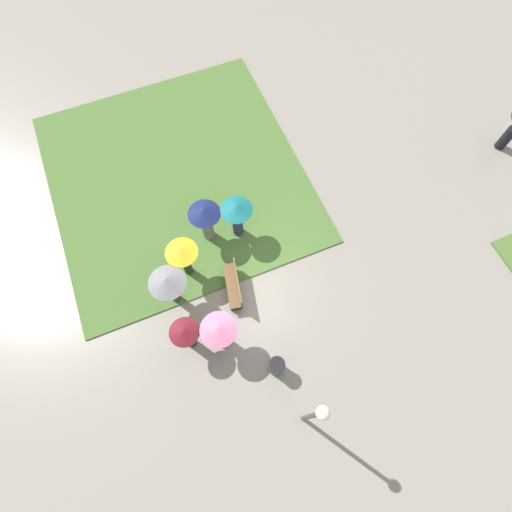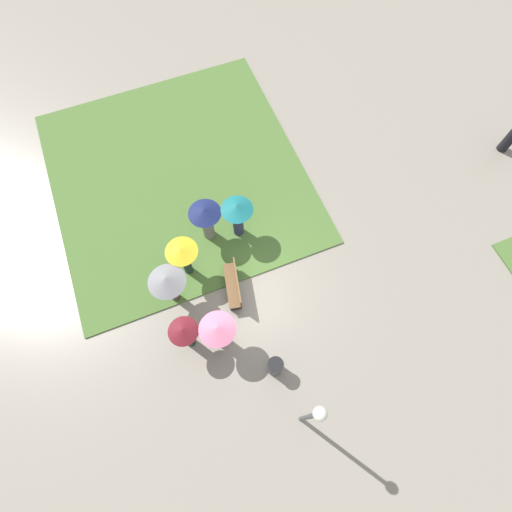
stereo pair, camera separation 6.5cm
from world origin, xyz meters
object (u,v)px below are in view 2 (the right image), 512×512
(lamp_post, at_px, (312,416))
(crowd_person_teal, at_px, (237,214))
(crowd_person_pink, at_px, (219,332))
(crowd_person_maroon, at_px, (185,334))
(crowd_person_grey, at_px, (168,283))
(trash_bin, at_px, (275,367))
(crowd_person_navy, at_px, (206,217))
(crowd_person_yellow, at_px, (183,255))
(park_bench, at_px, (234,285))

(lamp_post, height_order, crowd_person_teal, lamp_post)
(lamp_post, bearing_deg, crowd_person_pink, -155.49)
(crowd_person_maroon, relative_size, crowd_person_grey, 0.93)
(trash_bin, distance_m, crowd_person_maroon, 2.91)
(trash_bin, relative_size, crowd_person_navy, 0.48)
(lamp_post, height_order, crowd_person_navy, lamp_post)
(lamp_post, relative_size, crowd_person_teal, 2.20)
(crowd_person_grey, height_order, crowd_person_yellow, crowd_person_grey)
(crowd_person_grey, height_order, crowd_person_navy, crowd_person_grey)
(crowd_person_maroon, height_order, crowd_person_pink, crowd_person_pink)
(crowd_person_grey, bearing_deg, lamp_post, 118.62)
(crowd_person_maroon, bearing_deg, trash_bin, -11.89)
(crowd_person_teal, height_order, crowd_person_yellow, crowd_person_teal)
(crowd_person_pink, bearing_deg, crowd_person_teal, -51.95)
(park_bench, distance_m, crowd_person_maroon, 2.40)
(trash_bin, distance_m, crowd_person_navy, 5.28)
(trash_bin, distance_m, crowd_person_teal, 5.06)
(lamp_post, bearing_deg, trash_bin, -174.29)
(crowd_person_teal, relative_size, crowd_person_yellow, 1.02)
(crowd_person_navy, xyz_separation_m, crowd_person_yellow, (1.05, -1.11, 0.07))
(park_bench, xyz_separation_m, crowd_person_grey, (-0.44, -1.95, 1.06))
(crowd_person_teal, bearing_deg, trash_bin, 24.81)
(crowd_person_grey, bearing_deg, trash_bin, 126.41)
(crowd_person_maroon, relative_size, crowd_person_pink, 0.97)
(crowd_person_maroon, relative_size, crowd_person_teal, 0.93)
(crowd_person_grey, bearing_deg, crowd_person_pink, 119.42)
(crowd_person_maroon, bearing_deg, crowd_person_yellow, 100.61)
(crowd_person_teal, bearing_deg, lamp_post, 28.12)
(crowd_person_navy, bearing_deg, trash_bin, -10.35)
(crowd_person_grey, relative_size, crowd_person_teal, 1.00)
(crowd_person_maroon, distance_m, crowd_person_pink, 0.99)
(park_bench, distance_m, trash_bin, 2.95)
(crowd_person_grey, bearing_deg, crowd_person_navy, -131.31)
(crowd_person_teal, height_order, crowd_person_pink, crowd_person_teal)
(crowd_person_maroon, distance_m, crowd_person_navy, 3.89)
(crowd_person_yellow, distance_m, crowd_person_pink, 2.72)
(crowd_person_pink, bearing_deg, crowd_person_grey, 2.47)
(trash_bin, bearing_deg, crowd_person_grey, -147.20)
(crowd_person_navy, relative_size, crowd_person_pink, 1.03)
(crowd_person_teal, bearing_deg, crowd_person_pink, 3.87)
(crowd_person_maroon, bearing_deg, park_bench, 58.23)
(lamp_post, bearing_deg, crowd_person_maroon, -145.47)
(crowd_person_grey, relative_size, crowd_person_pink, 1.04)
(park_bench, distance_m, lamp_post, 5.11)
(crowd_person_maroon, distance_m, crowd_person_yellow, 2.49)
(trash_bin, distance_m, crowd_person_pink, 2.05)
(crowd_person_maroon, distance_m, crowd_person_teal, 4.26)
(crowd_person_grey, height_order, crowd_person_teal, crowd_person_teal)
(park_bench, height_order, crowd_person_navy, crowd_person_navy)
(trash_bin, height_order, crowd_person_yellow, crowd_person_yellow)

